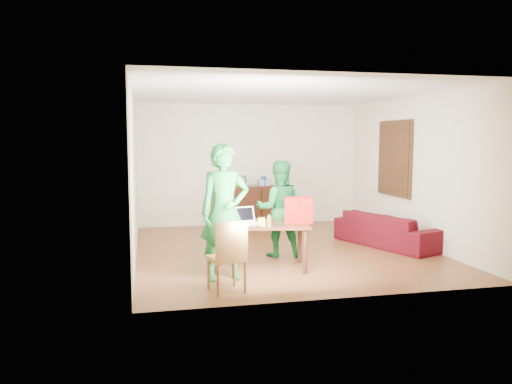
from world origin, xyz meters
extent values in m
cube|color=#4B2412|center=(0.00, 0.00, -0.05)|extent=(5.00, 5.50, 0.10)
cube|color=white|center=(0.00, 0.00, 2.75)|extent=(5.00, 5.50, 0.10)
cube|color=beige|center=(0.00, 2.80, 1.35)|extent=(5.00, 0.10, 2.70)
cube|color=beige|center=(0.00, -2.80, 1.35)|extent=(5.00, 0.10, 2.70)
cube|color=beige|center=(-2.55, 0.00, 1.35)|extent=(0.10, 5.50, 2.70)
cube|color=beige|center=(2.55, 0.00, 1.35)|extent=(0.10, 5.50, 2.70)
cube|color=#3F2614|center=(2.46, 0.70, 1.55)|extent=(0.04, 1.28, 1.48)
cube|color=#472F15|center=(2.43, 0.70, 1.55)|extent=(0.01, 1.18, 1.36)
cube|color=black|center=(-0.20, 2.51, 0.45)|extent=(1.40, 0.45, 0.90)
cube|color=black|center=(-0.70, 2.51, 0.97)|extent=(0.20, 0.14, 0.14)
cube|color=#A8A7B1|center=(0.25, 2.51, 0.97)|extent=(0.24, 0.22, 0.14)
ellipsoid|color=#1B4EB1|center=(0.25, 2.51, 1.08)|extent=(0.14, 0.14, 0.07)
cube|color=black|center=(-0.69, -1.15, 0.67)|extent=(1.59, 1.08, 0.04)
cylinder|color=black|center=(-1.39, -1.35, 0.32)|extent=(0.06, 0.06, 0.65)
cylinder|color=black|center=(-0.11, -1.59, 0.32)|extent=(0.06, 0.06, 0.65)
cylinder|color=black|center=(-1.27, -0.70, 0.32)|extent=(0.06, 0.06, 0.65)
cylinder|color=black|center=(0.01, -0.94, 0.32)|extent=(0.06, 0.06, 0.65)
cube|color=brown|center=(-1.35, -2.18, 0.43)|extent=(0.50, 0.48, 0.05)
cube|color=brown|center=(-1.31, -2.36, 0.69)|extent=(0.42, 0.12, 0.48)
imported|color=#135520|center=(-1.28, -1.62, 0.93)|extent=(0.71, 0.50, 1.87)
imported|color=#145C25|center=(-0.19, -0.45, 0.79)|extent=(0.86, 0.72, 1.58)
cube|color=white|center=(-0.88, -1.20, 0.69)|extent=(0.38, 0.30, 0.02)
cube|color=black|center=(-0.88, -1.20, 0.82)|extent=(0.35, 0.15, 0.22)
cylinder|color=brown|center=(-0.63, -1.50, 0.78)|extent=(0.07, 0.07, 0.18)
cube|color=maroon|center=(-0.10, -1.24, 0.84)|extent=(0.47, 0.36, 0.31)
imported|color=#3F080C|center=(1.95, -0.10, 0.30)|extent=(1.46, 2.18, 0.59)
camera|label=1|loc=(-2.32, -8.27, 1.92)|focal=35.00mm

